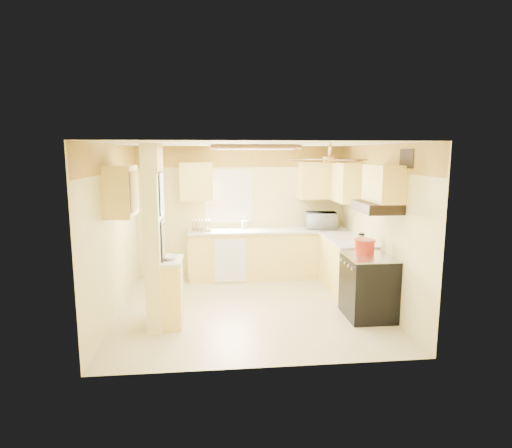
{
  "coord_description": "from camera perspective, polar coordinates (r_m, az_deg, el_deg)",
  "views": [
    {
      "loc": [
        -0.58,
        -6.32,
        2.38
      ],
      "look_at": [
        0.12,
        0.35,
        1.26
      ],
      "focal_mm": 30.0,
      "sensor_mm": 36.0,
      "label": 1
    }
  ],
  "objects": [
    {
      "name": "bowl",
      "position": [
        5.96,
        -11.53,
        -4.39
      ],
      "size": [
        0.29,
        0.29,
        0.06
      ],
      "primitive_type": "imported",
      "rotation": [
        0.0,
        0.0,
        -0.33
      ],
      "color": "white",
      "rests_on": "ledge_top"
    },
    {
      "name": "ceiling_light_panel",
      "position": [
        6.85,
        -0.32,
        10.15
      ],
      "size": [
        1.35,
        0.95,
        0.06
      ],
      "color": "brown",
      "rests_on": "ceiling"
    },
    {
      "name": "ceiling_fan",
      "position": [
        5.84,
        9.8,
        8.46
      ],
      "size": [
        1.15,
        1.15,
        0.26
      ],
      "color": "gold",
      "rests_on": "ceiling"
    },
    {
      "name": "partition_ledge",
      "position": [
        6.11,
        -11.01,
        -9.08
      ],
      "size": [
        0.25,
        0.55,
        0.9
      ],
      "primitive_type": "cube",
      "color": "#FFDB6E",
      "rests_on": "floor"
    },
    {
      "name": "stove",
      "position": [
        6.48,
        14.74,
        -8.03
      ],
      "size": [
        0.68,
        0.77,
        0.92
      ],
      "color": "black",
      "rests_on": "floor"
    },
    {
      "name": "dutch_oven",
      "position": [
        6.49,
        14.28,
        -2.87
      ],
      "size": [
        0.31,
        0.31,
        0.21
      ],
      "color": "#AA2514",
      "rests_on": "stove"
    },
    {
      "name": "upper_cab_left_wall",
      "position": [
        6.22,
        -17.59,
        4.19
      ],
      "size": [
        0.35,
        0.75,
        0.7
      ],
      "primitive_type": "cube",
      "color": "#FFDB6E",
      "rests_on": "wall_left"
    },
    {
      "name": "poster_nashville",
      "position": [
        5.92,
        -12.28,
        -2.18
      ],
      "size": [
        0.02,
        0.42,
        0.57
      ],
      "color": "black",
      "rests_on": "partition_column"
    },
    {
      "name": "wall_front",
      "position": [
        4.6,
        1.41,
        -4.7
      ],
      "size": [
        4.0,
        0.0,
        4.0
      ],
      "primitive_type": "plane",
      "rotation": [
        -1.57,
        0.0,
        0.0
      ],
      "color": "#EEDD91",
      "rests_on": "floor"
    },
    {
      "name": "microwave",
      "position": [
        8.27,
        8.7,
        0.48
      ],
      "size": [
        0.61,
        0.45,
        0.31
      ],
      "primitive_type": "imported",
      "rotation": [
        0.0,
        0.0,
        3.02
      ],
      "color": "white",
      "rests_on": "countertop_back"
    },
    {
      "name": "wallpaper_border",
      "position": [
        8.22,
        -1.98,
        8.95
      ],
      "size": [
        4.0,
        0.02,
        0.4
      ],
      "primitive_type": "cube",
      "color": "#EABD45",
      "rests_on": "wall_back"
    },
    {
      "name": "range_hood",
      "position": [
        6.26,
        15.79,
        2.19
      ],
      "size": [
        0.5,
        0.76,
        0.14
      ],
      "primitive_type": "cube",
      "color": "black",
      "rests_on": "upper_cab_over_stove"
    },
    {
      "name": "ledge_top",
      "position": [
        5.98,
        -11.15,
        -4.8
      ],
      "size": [
        0.28,
        0.58,
        0.04
      ],
      "primitive_type": "cube",
      "color": "silver",
      "rests_on": "partition_ledge"
    },
    {
      "name": "vent_grate",
      "position": [
        5.99,
        19.48,
        8.22
      ],
      "size": [
        0.02,
        0.4,
        0.25
      ],
      "primitive_type": "cube",
      "color": "black",
      "rests_on": "wall_right"
    },
    {
      "name": "upper_cab_over_stove",
      "position": [
        6.26,
        16.65,
        5.19
      ],
      "size": [
        0.35,
        0.76,
        0.52
      ],
      "primitive_type": "cube",
      "color": "#FFDB6E",
      "rests_on": "wall_right"
    },
    {
      "name": "poster_menu",
      "position": [
        5.83,
        -12.5,
        4.09
      ],
      "size": [
        0.02,
        0.42,
        0.57
      ],
      "color": "black",
      "rests_on": "partition_column"
    },
    {
      "name": "partition_column",
      "position": [
        5.93,
        -13.37,
        -1.72
      ],
      "size": [
        0.2,
        0.7,
        2.5
      ],
      "primitive_type": "cube",
      "color": "#EEDD91",
      "rests_on": "floor"
    },
    {
      "name": "ceiling",
      "position": [
        6.35,
        -0.78,
        10.6
      ],
      "size": [
        4.0,
        4.0,
        0.0
      ],
      "primitive_type": "plane",
      "rotation": [
        3.14,
        0.0,
        0.0
      ],
      "color": "white",
      "rests_on": "wall_back"
    },
    {
      "name": "countertop_back",
      "position": [
        8.11,
        1.75,
        -0.86
      ],
      "size": [
        3.04,
        0.64,
        0.04
      ],
      "primitive_type": "cube",
      "color": "silver",
      "rests_on": "lower_cabinets_back"
    },
    {
      "name": "dish_rack",
      "position": [
        8.0,
        -7.38,
        -0.39
      ],
      "size": [
        0.38,
        0.3,
        0.21
      ],
      "color": "tan",
      "rests_on": "countertop_back"
    },
    {
      "name": "dishwasher_panel",
      "position": [
        7.86,
        -3.42,
        -4.87
      ],
      "size": [
        0.58,
        0.02,
        0.8
      ],
      "primitive_type": "cube",
      "color": "white",
      "rests_on": "lower_cabinets_back"
    },
    {
      "name": "countertop_right",
      "position": [
        7.42,
        11.93,
        -2.03
      ],
      "size": [
        0.64,
        1.44,
        0.04
      ],
      "primitive_type": "cube",
      "color": "silver",
      "rests_on": "lower_cabinets_right"
    },
    {
      "name": "utensil_crock",
      "position": [
        8.19,
        -1.57,
        -0.06
      ],
      "size": [
        0.12,
        0.12,
        0.24
      ],
      "color": "white",
      "rests_on": "countertop_back"
    },
    {
      "name": "floor",
      "position": [
        6.78,
        -0.73,
        -11.04
      ],
      "size": [
        4.0,
        4.0,
        0.0
      ],
      "primitive_type": "plane",
      "color": "beige",
      "rests_on": "ground"
    },
    {
      "name": "window",
      "position": [
        8.25,
        -3.69,
        3.72
      ],
      "size": [
        0.92,
        0.02,
        1.02
      ],
      "color": "white",
      "rests_on": "wall_back"
    },
    {
      "name": "upper_cab_right",
      "position": [
        7.96,
        11.66,
        5.5
      ],
      "size": [
        0.35,
        1.0,
        0.7
      ],
      "primitive_type": "cube",
      "color": "#FFDB6E",
      "rests_on": "wall_right"
    },
    {
      "name": "wall_right",
      "position": [
        6.92,
        15.98,
        -0.26
      ],
      "size": [
        0.0,
        3.8,
        3.8
      ],
      "primitive_type": "plane",
      "rotation": [
        1.57,
        0.0,
        -1.57
      ],
      "color": "#EEDD91",
      "rests_on": "floor"
    },
    {
      "name": "lower_cabinets_right",
      "position": [
        7.53,
        11.88,
        -5.54
      ],
      "size": [
        0.6,
        1.4,
        0.9
      ],
      "primitive_type": "cube",
      "color": "#FFDB6E",
      "rests_on": "floor"
    },
    {
      "name": "kettle",
      "position": [
        6.88,
        13.88,
        -2.06
      ],
      "size": [
        0.13,
        0.13,
        0.2
      ],
      "color": "silver",
      "rests_on": "countertop_right"
    },
    {
      "name": "lower_cabinets_back",
      "position": [
        8.22,
        1.72,
        -4.07
      ],
      "size": [
        3.0,
        0.6,
        0.9
      ],
      "primitive_type": "cube",
      "color": "#FFDB6E",
      "rests_on": "floor"
    },
    {
      "name": "upper_cab_back_right",
      "position": [
        8.34,
        8.86,
        5.75
      ],
      "size": [
        0.9,
        0.35,
        0.7
      ],
      "primitive_type": "cube",
      "color": "#FFDB6E",
      "rests_on": "wall_back"
    },
    {
      "name": "upper_cab_back_left",
      "position": [
        8.07,
        -7.95,
        5.65
      ],
      "size": [
        0.6,
        0.35,
        0.7
      ],
      "primitive_type": "cube",
      "color": "#FFDB6E",
      "rests_on": "wall_back"
    },
    {
      "name": "wall_back",
      "position": [
        8.32,
        -1.95,
        1.7
      ],
      "size": [
        4.0,
        0.0,
        4.0
      ],
      "primitive_type": "plane",
      "rotation": [
        1.57,
        0.0,
        0.0
      ],
      "color": "#EEDD91",
      "rests_on": "floor"
    },
    {
      "name": "wall_left",
      "position": [
        6.57,
        -18.39,
        -0.87
      ],
      "size": [
        0.0,
        3.8,
        3.8
      ],
      "primitive_type": "plane",
      "rotation": [
        1.57,
        0.0,
        1.57
      ],
      "color": "#EEDD91",
      "rests_on": "floor"
    }
  ]
}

